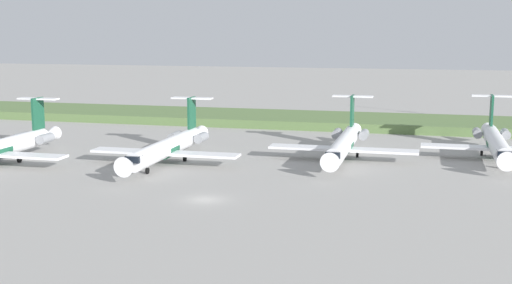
% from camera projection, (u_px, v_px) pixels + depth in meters
% --- Properties ---
extents(ground_plane, '(500.00, 500.00, 0.00)m').
position_uv_depth(ground_plane, '(265.00, 155.00, 107.63)').
color(ground_plane, '#9E9B96').
extents(grass_berm, '(320.00, 20.00, 1.76)m').
position_uv_depth(grass_berm, '(305.00, 120.00, 142.69)').
color(grass_berm, '#597542').
rests_on(grass_berm, ground).
extents(regional_jet_second, '(22.81, 31.00, 9.00)m').
position_uv_depth(regional_jet_second, '(0.00, 148.00, 99.54)').
color(regional_jet_second, white).
rests_on(regional_jet_second, ground).
extents(regional_jet_third, '(22.81, 31.00, 9.00)m').
position_uv_depth(regional_jet_third, '(169.00, 146.00, 100.47)').
color(regional_jet_third, white).
rests_on(regional_jet_third, ground).
extents(regional_jet_fourth, '(22.81, 31.00, 9.00)m').
position_uv_depth(regional_jet_fourth, '(344.00, 143.00, 103.55)').
color(regional_jet_fourth, white).
rests_on(regional_jet_fourth, ground).
extents(regional_jet_fifth, '(22.81, 31.00, 9.00)m').
position_uv_depth(regional_jet_fifth, '(496.00, 142.00, 104.15)').
color(regional_jet_fifth, white).
rests_on(regional_jet_fifth, ground).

